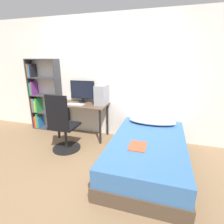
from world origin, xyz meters
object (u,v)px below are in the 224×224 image
(bookshelf, at_px, (41,97))
(office_chair, at_px, (63,130))
(monitor, at_px, (82,91))
(bed, at_px, (147,153))
(keyboard, at_px, (76,104))
(pc_tower, at_px, (102,95))

(bookshelf, relative_size, office_chair, 1.53)
(office_chair, bearing_deg, monitor, 90.69)
(bed, distance_m, keyboard, 1.75)
(bookshelf, distance_m, keyboard, 1.10)
(bookshelf, bearing_deg, bed, -18.39)
(office_chair, relative_size, keyboard, 3.06)
(bed, relative_size, keyboard, 5.63)
(monitor, relative_size, keyboard, 1.58)
(office_chair, relative_size, monitor, 1.93)
(bookshelf, bearing_deg, keyboard, -14.12)
(bookshelf, bearing_deg, office_chair, -37.59)
(bookshelf, xyz_separation_m, bed, (2.62, -0.87, -0.55))
(monitor, bearing_deg, office_chair, -89.31)
(office_chair, bearing_deg, bookshelf, 142.41)
(keyboard, bearing_deg, bookshelf, 165.88)
(office_chair, xyz_separation_m, pc_tower, (0.47, 0.77, 0.52))
(keyboard, bearing_deg, bed, -21.20)
(monitor, height_order, keyboard, monitor)
(keyboard, xyz_separation_m, pc_tower, (0.50, 0.20, 0.19))
(monitor, distance_m, keyboard, 0.37)
(bookshelf, relative_size, monitor, 2.95)
(monitor, bearing_deg, pc_tower, -10.37)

